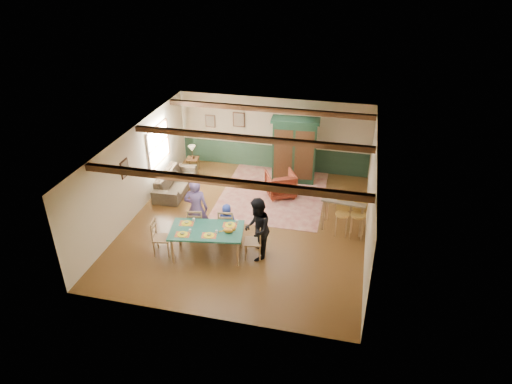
% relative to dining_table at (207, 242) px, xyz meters
% --- Properties ---
extents(floor, '(8.00, 8.00, 0.00)m').
position_rel_dining_table_xyz_m(floor, '(0.66, 1.74, -0.40)').
color(floor, '#533417').
rests_on(floor, ground).
extents(wall_back, '(7.00, 0.02, 2.70)m').
position_rel_dining_table_xyz_m(wall_back, '(0.66, 5.74, 0.95)').
color(wall_back, beige).
rests_on(wall_back, floor).
extents(wall_left, '(0.02, 8.00, 2.70)m').
position_rel_dining_table_xyz_m(wall_left, '(-2.84, 1.74, 0.95)').
color(wall_left, beige).
rests_on(wall_left, floor).
extents(wall_right, '(0.02, 8.00, 2.70)m').
position_rel_dining_table_xyz_m(wall_right, '(4.16, 1.74, 0.95)').
color(wall_right, beige).
rests_on(wall_right, floor).
extents(ceiling, '(7.00, 8.00, 0.02)m').
position_rel_dining_table_xyz_m(ceiling, '(0.66, 1.74, 2.30)').
color(ceiling, white).
rests_on(ceiling, wall_back).
extents(wainscot_back, '(6.95, 0.03, 0.90)m').
position_rel_dining_table_xyz_m(wainscot_back, '(0.66, 5.72, 0.05)').
color(wainscot_back, '#1F3927').
rests_on(wainscot_back, floor).
extents(ceiling_beam_front, '(6.95, 0.16, 0.16)m').
position_rel_dining_table_xyz_m(ceiling_beam_front, '(0.66, -0.56, 2.21)').
color(ceiling_beam_front, '#331D0E').
rests_on(ceiling_beam_front, ceiling).
extents(ceiling_beam_mid, '(6.95, 0.16, 0.16)m').
position_rel_dining_table_xyz_m(ceiling_beam_mid, '(0.66, 2.14, 2.21)').
color(ceiling_beam_mid, '#331D0E').
rests_on(ceiling_beam_mid, ceiling).
extents(ceiling_beam_back, '(6.95, 0.16, 0.16)m').
position_rel_dining_table_xyz_m(ceiling_beam_back, '(0.66, 4.74, 2.21)').
color(ceiling_beam_back, '#331D0E').
rests_on(ceiling_beam_back, ceiling).
extents(window_left, '(0.06, 1.60, 1.30)m').
position_rel_dining_table_xyz_m(window_left, '(-2.81, 3.44, 1.15)').
color(window_left, white).
rests_on(window_left, wall_left).
extents(picture_left_wall, '(0.04, 0.42, 0.52)m').
position_rel_dining_table_xyz_m(picture_left_wall, '(-2.81, 1.14, 1.35)').
color(picture_left_wall, gray).
rests_on(picture_left_wall, wall_left).
extents(picture_back_a, '(0.45, 0.04, 0.55)m').
position_rel_dining_table_xyz_m(picture_back_a, '(-0.64, 5.71, 1.40)').
color(picture_back_a, gray).
rests_on(picture_back_a, wall_back).
extents(picture_back_b, '(0.38, 0.04, 0.48)m').
position_rel_dining_table_xyz_m(picture_back_b, '(-1.74, 5.71, 1.25)').
color(picture_back_b, gray).
rests_on(picture_back_b, wall_back).
extents(dining_table, '(2.08, 1.37, 0.80)m').
position_rel_dining_table_xyz_m(dining_table, '(0.00, 0.00, 0.00)').
color(dining_table, '#1B5847').
rests_on(dining_table, floor).
extents(dining_chair_far_left, '(0.52, 0.54, 1.02)m').
position_rel_dining_table_xyz_m(dining_chair_far_left, '(-0.55, 0.69, 0.11)').
color(dining_chair_far_left, '#9D764E').
rests_on(dining_chair_far_left, floor).
extents(dining_chair_far_right, '(0.52, 0.54, 1.02)m').
position_rel_dining_table_xyz_m(dining_chair_far_right, '(0.30, 0.83, 0.11)').
color(dining_chair_far_right, '#9D764E').
rests_on(dining_chair_far_right, floor).
extents(dining_chair_end_left, '(0.54, 0.52, 1.02)m').
position_rel_dining_table_xyz_m(dining_chair_end_left, '(-1.22, -0.20, 0.11)').
color(dining_chair_end_left, '#9D764E').
rests_on(dining_chair_end_left, floor).
extents(dining_chair_end_right, '(0.54, 0.52, 1.02)m').
position_rel_dining_table_xyz_m(dining_chair_end_right, '(1.22, 0.20, 0.11)').
color(dining_chair_end_right, '#9D764E').
rests_on(dining_chair_end_right, floor).
extents(person_man, '(0.74, 0.55, 1.85)m').
position_rel_dining_table_xyz_m(person_man, '(-0.56, 0.78, 0.52)').
color(person_man, slate).
rests_on(person_man, floor).
extents(person_woman, '(0.80, 0.96, 1.77)m').
position_rel_dining_table_xyz_m(person_woman, '(1.32, 0.22, 0.48)').
color(person_woman, black).
rests_on(person_woman, floor).
extents(person_child, '(0.57, 0.42, 1.08)m').
position_rel_dining_table_xyz_m(person_child, '(0.28, 0.92, 0.14)').
color(person_child, '#283DA1').
rests_on(person_child, floor).
extents(cat, '(0.40, 0.21, 0.19)m').
position_rel_dining_table_xyz_m(cat, '(0.60, -0.01, 0.50)').
color(cat, orange).
rests_on(cat, dining_table).
extents(place_setting_near_left, '(0.48, 0.39, 0.11)m').
position_rel_dining_table_xyz_m(place_setting_near_left, '(-0.54, -0.36, 0.46)').
color(place_setting_near_left, yellow).
rests_on(place_setting_near_left, dining_table).
extents(place_setting_near_center, '(0.48, 0.39, 0.11)m').
position_rel_dining_table_xyz_m(place_setting_near_center, '(0.15, -0.25, 0.46)').
color(place_setting_near_center, yellow).
rests_on(place_setting_near_center, dining_table).
extents(place_setting_far_left, '(0.48, 0.39, 0.11)m').
position_rel_dining_table_xyz_m(place_setting_far_left, '(-0.62, 0.17, 0.46)').
color(place_setting_far_left, yellow).
rests_on(place_setting_far_left, dining_table).
extents(place_setting_far_right, '(0.48, 0.39, 0.11)m').
position_rel_dining_table_xyz_m(place_setting_far_right, '(0.54, 0.36, 0.46)').
color(place_setting_far_right, yellow).
rests_on(place_setting_far_right, dining_table).
extents(area_rug, '(3.44, 4.07, 0.01)m').
position_rel_dining_table_xyz_m(area_rug, '(1.06, 3.72, -0.40)').
color(area_rug, beige).
rests_on(area_rug, floor).
extents(armoire, '(1.67, 0.76, 2.30)m').
position_rel_dining_table_xyz_m(armoire, '(1.55, 4.90, 0.75)').
color(armoire, black).
rests_on(armoire, floor).
extents(armchair, '(1.21, 1.22, 0.84)m').
position_rel_dining_table_xyz_m(armchair, '(1.31, 3.71, 0.02)').
color(armchair, '#4B160F').
rests_on(armchair, floor).
extents(sofa, '(1.02, 2.31, 0.66)m').
position_rel_dining_table_xyz_m(sofa, '(-2.25, 3.25, -0.07)').
color(sofa, '#413729').
rests_on(sofa, floor).
extents(end_table, '(0.49, 0.49, 0.53)m').
position_rel_dining_table_xyz_m(end_table, '(-2.16, 4.76, -0.13)').
color(end_table, '#331D0E').
rests_on(end_table, floor).
extents(table_lamp, '(0.28, 0.28, 0.49)m').
position_rel_dining_table_xyz_m(table_lamp, '(-2.16, 4.76, 0.38)').
color(table_lamp, '#D4C489').
rests_on(table_lamp, end_table).
extents(counter_table, '(1.33, 0.87, 1.05)m').
position_rel_dining_table_xyz_m(counter_table, '(3.48, 2.16, 0.12)').
color(counter_table, tan).
rests_on(counter_table, floor).
extents(bar_stool_left, '(0.42, 0.45, 1.12)m').
position_rel_dining_table_xyz_m(bar_stool_left, '(3.44, 1.81, 0.16)').
color(bar_stool_left, tan).
rests_on(bar_stool_left, floor).
extents(bar_stool_right, '(0.48, 0.51, 1.21)m').
position_rel_dining_table_xyz_m(bar_stool_right, '(3.88, 1.78, 0.21)').
color(bar_stool_right, tan).
rests_on(bar_stool_right, floor).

